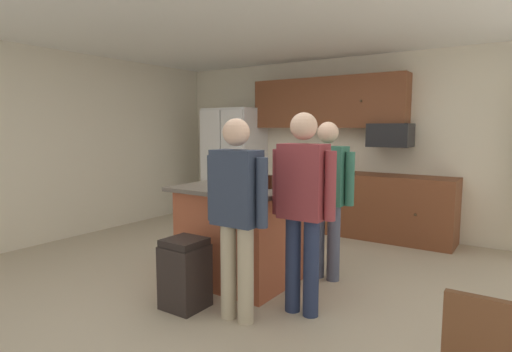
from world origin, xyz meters
name	(u,v)px	position (x,y,z in m)	size (l,w,h in m)	color
floor	(251,284)	(0.00, 0.00, 0.00)	(7.04, 7.04, 0.00)	#B7A88E
ceiling	(251,14)	(0.00, 0.00, 2.60)	(7.04, 7.04, 0.00)	white
back_wall	(356,144)	(0.00, 2.80, 1.30)	(6.40, 0.10, 2.60)	beige
side_wall_left	(62,146)	(-3.20, 0.00, 1.30)	(0.10, 5.60, 2.60)	beige
cabinet_run_upper	(327,103)	(-0.40, 2.60, 1.93)	(2.40, 0.38, 0.75)	brown
cabinet_run_lower	(387,207)	(0.60, 2.48, 0.45)	(1.80, 0.63, 0.90)	brown
refrigerator	(234,164)	(-2.00, 2.38, 0.94)	(0.90, 0.76, 1.87)	white
microwave_over_range	(390,135)	(0.60, 2.50, 1.45)	(0.56, 0.40, 0.32)	black
kitchen_island	(239,234)	(-0.14, 0.00, 0.49)	(1.16, 0.97, 0.98)	#AD5638
person_host_foreground	(303,200)	(0.72, -0.30, 0.97)	(0.57, 0.22, 1.68)	#232D4C
person_guest_by_door	(327,190)	(0.55, 0.55, 0.93)	(0.57, 0.22, 1.61)	#4C5166
person_guest_left	(237,207)	(0.35, -0.71, 0.94)	(0.57, 0.22, 1.63)	tan
mug_ceramic_white	(236,179)	(-0.24, 0.08, 1.03)	(0.12, 0.08, 0.10)	white
glass_stout_tall	(269,182)	(0.19, 0.03, 1.04)	(0.08, 0.08, 0.13)	#32150B
glass_pilsner	(224,173)	(-0.55, 0.27, 1.06)	(0.07, 0.07, 0.16)	black
tumbler_amber	(253,182)	(0.08, -0.09, 1.05)	(0.07, 0.07, 0.14)	black
mug_blue_stoneware	(236,184)	(-0.07, -0.16, 1.02)	(0.13, 0.09, 0.09)	#4C6B99
trash_bin	(185,274)	(-0.17, -0.77, 0.30)	(0.34, 0.34, 0.61)	black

